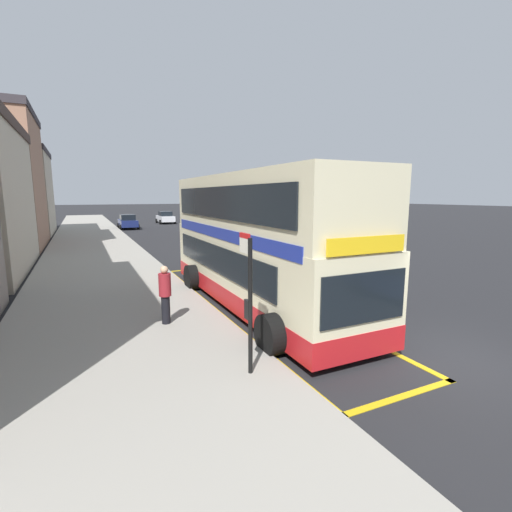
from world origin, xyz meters
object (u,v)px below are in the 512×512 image
Objects in this scene: parked_car_white_kerbside at (165,217)px; parked_car_navy_far at (128,222)px; parked_car_white_distant at (197,225)px; double_decker_bus at (256,245)px; pedestrian_waiting_near_sign at (165,292)px; bus_stop_sign at (249,293)px.

parked_car_white_kerbside is 1.00× the size of parked_car_navy_far.
parked_car_navy_far is at bearing 125.74° from parked_car_white_distant.
double_decker_bus is 2.53× the size of parked_car_white_distant.
double_decker_bus is 2.53× the size of parked_car_navy_far.
double_decker_bus is 24.62m from parked_car_white_distant.
parked_car_white_kerbside is (-0.00, 14.76, 0.00)m from parked_car_white_distant.
parked_car_white_kerbside is 40.63m from pedestrian_waiting_near_sign.
parked_car_white_kerbside and parked_car_navy_far have the same top height.
double_decker_bus is 3.73× the size of bus_stop_sign.
parked_car_white_kerbside is at bearing 82.57° from double_decker_bus.
parked_car_white_kerbside is (7.40, 43.39, -1.00)m from bus_stop_sign.
bus_stop_sign reaches higher than parked_car_white_distant.
parked_car_navy_far is (-5.55, 8.35, 0.00)m from parked_car_white_distant.
parked_car_white_distant is at bearing 75.50° from bus_stop_sign.
parked_car_white_kerbside is at bearing 78.17° from pedestrian_waiting_near_sign.
parked_car_white_kerbside is at bearing -132.14° from parked_car_navy_far.
double_decker_bus is at bearing 62.87° from bus_stop_sign.
parked_car_navy_far is 2.53× the size of pedestrian_waiting_near_sign.
pedestrian_waiting_near_sign reaches higher than parked_car_white_kerbside.
bus_stop_sign is 29.59m from parked_car_white_distant.
parked_car_white_distant is at bearing 71.57° from pedestrian_waiting_near_sign.
pedestrian_waiting_near_sign is at bearing -106.28° from parked_car_white_distant.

